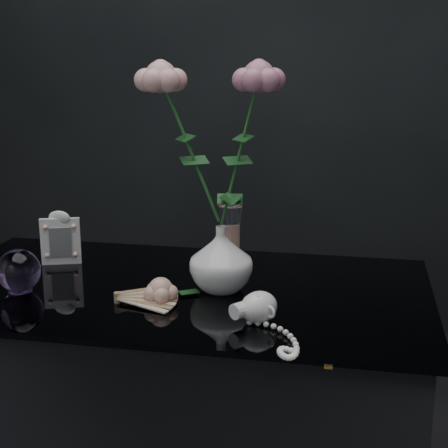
% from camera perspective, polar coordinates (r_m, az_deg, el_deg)
% --- Properties ---
extents(table, '(1.05, 0.58, 0.76)m').
position_cam_1_polar(table, '(1.61, -3.72, -18.04)').
color(table, black).
rests_on(table, ground).
extents(vase, '(0.17, 0.17, 0.14)m').
position_cam_1_polar(vase, '(1.40, -0.25, -2.91)').
color(vase, white).
rests_on(vase, table).
extents(wine_glass, '(0.05, 0.05, 0.17)m').
position_cam_1_polar(wine_glass, '(1.44, 0.51, -1.74)').
color(wine_glass, white).
rests_on(wine_glass, table).
extents(picture_frame, '(0.11, 0.10, 0.13)m').
position_cam_1_polar(picture_frame, '(1.62, -13.44, -1.09)').
color(picture_frame, silver).
rests_on(picture_frame, table).
extents(paperweight, '(0.09, 0.09, 0.09)m').
position_cam_1_polar(paperweight, '(1.46, -16.71, -3.74)').
color(paperweight, '#AB82D3').
rests_on(paperweight, table).
extents(paper_fan, '(0.25, 0.21, 0.02)m').
position_cam_1_polar(paper_fan, '(1.37, -8.85, -5.97)').
color(paper_fan, '#F1E7C1').
rests_on(paper_fan, table).
extents(loose_rose, '(0.12, 0.15, 0.05)m').
position_cam_1_polar(loose_rose, '(1.36, -5.29, -5.48)').
color(loose_rose, '#DFA790').
rests_on(loose_rose, table).
extents(pearl_jar, '(0.29, 0.29, 0.06)m').
position_cam_1_polar(pearl_jar, '(1.26, 2.91, -6.81)').
color(pearl_jar, white).
rests_on(pearl_jar, table).
extents(roses, '(0.27, 0.12, 0.38)m').
position_cam_1_polar(roses, '(1.36, -0.97, 7.65)').
color(roses, '#E3A19A').
rests_on(roses, vase).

